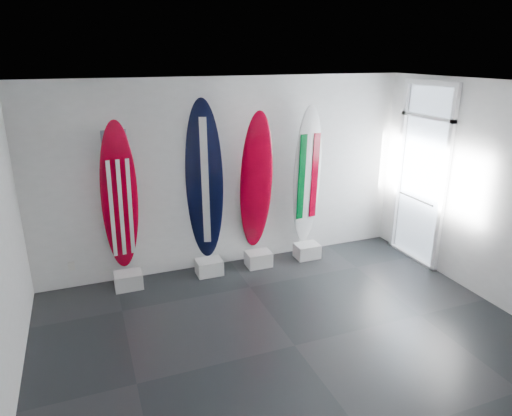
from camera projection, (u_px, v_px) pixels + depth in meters
name	position (u px, v px, depth m)	size (l,w,h in m)	color
floor	(295.00, 346.00, 5.45)	(6.00, 6.00, 0.00)	black
ceiling	(303.00, 87.00, 4.49)	(6.00, 6.00, 0.00)	white
wall_back	(228.00, 175.00, 7.18)	(6.00, 6.00, 0.00)	silver
wall_front	(481.00, 370.00, 2.76)	(6.00, 6.00, 0.00)	silver
wall_right	(504.00, 199.00, 5.99)	(5.00, 5.00, 0.00)	silver
display_block_usa	(128.00, 280.00, 6.77)	(0.40, 0.30, 0.24)	silver
surfboard_usa	(120.00, 198.00, 6.45)	(0.51, 0.08, 2.27)	#940017
display_block_navy	(209.00, 267.00, 7.19)	(0.40, 0.30, 0.24)	silver
surfboard_navy	(204.00, 182.00, 6.84)	(0.56, 0.08, 2.49)	black
display_block_swiss	(258.00, 259.00, 7.47)	(0.40, 0.30, 0.24)	silver
surfboard_swiss	(256.00, 183.00, 7.15)	(0.52, 0.08, 2.32)	#940017
display_block_italy	(307.00, 251.00, 7.77)	(0.40, 0.30, 0.24)	silver
surfboard_italy	(307.00, 176.00, 7.45)	(0.53, 0.08, 2.33)	silver
wall_outlet	(71.00, 266.00, 6.70)	(0.09, 0.02, 0.13)	silver
glass_door	(421.00, 176.00, 7.37)	(0.12, 1.16, 2.85)	white
balcony	(476.00, 220.00, 8.13)	(2.80, 2.20, 1.20)	slate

